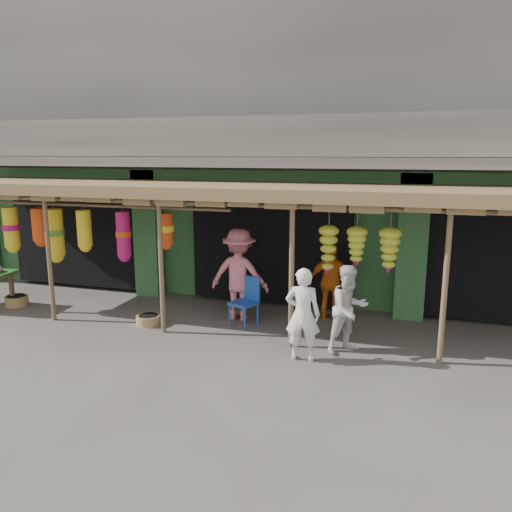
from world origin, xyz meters
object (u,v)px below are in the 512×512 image
(blue_chair, at_px, (246,298))
(person_right, at_px, (349,309))
(person_shopper, at_px, (239,275))
(person_front, at_px, (303,314))
(person_vendor, at_px, (331,282))

(blue_chair, distance_m, person_right, 2.28)
(blue_chair, xyz_separation_m, person_right, (2.11, -0.84, 0.23))
(blue_chair, height_order, person_right, person_right)
(blue_chair, height_order, person_shopper, person_shopper)
(person_front, xyz_separation_m, person_right, (0.69, 0.56, -0.02))
(person_vendor, bearing_deg, blue_chair, 24.91)
(person_vendor, bearing_deg, person_shopper, 13.66)
(blue_chair, distance_m, person_vendor, 1.79)
(person_right, height_order, person_shopper, person_shopper)
(blue_chair, height_order, person_vendor, person_vendor)
(person_front, bearing_deg, blue_chair, -48.38)
(person_vendor, bearing_deg, person_right, 105.33)
(person_front, distance_m, person_shopper, 2.38)
(person_right, xyz_separation_m, person_vendor, (-0.54, 1.66, 0.02))
(person_front, height_order, person_vendor, person_vendor)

